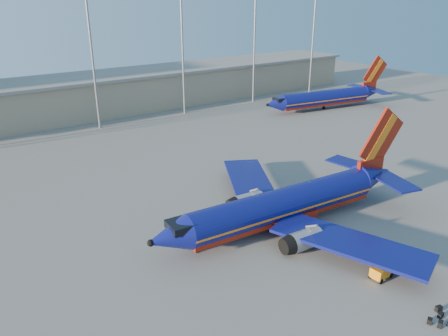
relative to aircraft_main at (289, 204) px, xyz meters
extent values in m
plane|color=slate|center=(1.21, 5.47, -2.61)|extent=(220.00, 220.00, 0.00)
cube|color=gray|center=(11.21, 63.47, 1.39)|extent=(120.00, 15.00, 8.00)
cube|color=slate|center=(11.21, 63.47, 5.59)|extent=(122.00, 16.00, 0.60)
cylinder|color=gray|center=(-3.79, 51.47, 11.39)|extent=(0.44, 0.44, 28.00)
cylinder|color=gray|center=(16.21, 51.47, 11.39)|extent=(0.44, 0.44, 28.00)
cylinder|color=gray|center=(36.21, 51.47, 11.39)|extent=(0.44, 0.44, 28.00)
cylinder|color=gray|center=(56.21, 51.47, 11.39)|extent=(0.44, 0.44, 28.00)
cylinder|color=navy|center=(-0.86, 0.06, 0.16)|extent=(24.84, 5.63, 3.80)
cube|color=maroon|center=(-0.86, 0.06, -0.81)|extent=(24.78, 4.91, 1.33)
cube|color=orange|center=(-0.86, 0.06, -0.09)|extent=(24.84, 5.67, 0.23)
cone|color=navy|center=(-15.29, 1.15, 0.16)|extent=(4.58, 4.11, 3.80)
cube|color=black|center=(-13.96, 1.05, 1.14)|extent=(2.65, 2.84, 0.82)
cone|color=navy|center=(14.07, -1.06, 0.52)|extent=(5.60, 4.18, 3.80)
cube|color=maroon|center=(13.26, -1.00, 1.91)|extent=(4.34, 0.89, 2.26)
cube|color=maroon|center=(14.69, -1.10, 5.50)|extent=(7.53, 0.89, 8.19)
cube|color=orange|center=(14.48, -1.09, 5.50)|extent=(5.03, 0.80, 6.42)
cube|color=navy|center=(13.93, 2.45, 1.09)|extent=(3.93, 6.92, 0.23)
cube|color=navy|center=(13.40, -4.50, 1.09)|extent=(4.80, 7.17, 0.23)
cube|color=navy|center=(1.35, 8.95, -0.76)|extent=(12.05, 16.43, 0.36)
cube|color=navy|center=(0.00, -9.05, -0.76)|extent=(10.19, 16.70, 0.36)
cube|color=maroon|center=(-0.35, 0.03, -1.22)|extent=(6.44, 4.45, 1.03)
cylinder|color=gray|center=(-1.69, 5.48, -1.43)|extent=(3.84, 2.42, 2.15)
cylinder|color=gray|center=(-2.49, -5.16, -1.43)|extent=(3.84, 2.42, 2.15)
cylinder|color=gray|center=(-12.11, 0.91, -2.04)|extent=(0.26, 0.26, 1.13)
cylinder|color=black|center=(-12.11, 0.91, -2.28)|extent=(0.67, 0.30, 0.66)
cylinder|color=black|center=(0.87, 2.61, -2.17)|extent=(0.90, 0.63, 0.86)
cylinder|color=black|center=(0.47, -2.71, -2.17)|extent=(0.90, 0.63, 0.86)
cylinder|color=navy|center=(45.17, 35.93, 0.03)|extent=(23.69, 7.38, 3.61)
cube|color=maroon|center=(45.17, 35.93, -0.90)|extent=(23.57, 6.71, 1.27)
cube|color=orange|center=(45.17, 35.93, -0.22)|extent=(23.69, 7.42, 0.21)
cone|color=navy|center=(31.60, 38.18, 0.03)|extent=(4.63, 4.23, 3.61)
cube|color=black|center=(32.85, 37.97, 0.96)|extent=(2.72, 2.88, 0.78)
cone|color=navy|center=(59.22, 33.61, 0.37)|extent=(5.59, 4.39, 3.61)
cube|color=maroon|center=(58.45, 33.74, 1.69)|extent=(4.13, 1.20, 2.15)
cube|color=maroon|center=(59.80, 33.51, 5.10)|extent=(7.12, 1.48, 7.78)
cube|color=orange|center=(59.61, 33.55, 5.10)|extent=(4.77, 1.18, 6.10)
cube|color=navy|center=(59.38, 36.95, 0.91)|extent=(3.21, 6.37, 0.21)
cube|color=navy|center=(58.30, 30.40, 0.91)|extent=(5.00, 6.88, 0.21)
cylinder|color=black|center=(45.17, 35.93, -2.17)|extent=(0.79, 0.79, 0.88)
cube|color=orange|center=(-0.11, -13.05, -1.83)|extent=(2.22, 1.34, 1.03)
cube|color=black|center=(-0.11, -13.05, -1.21)|extent=(1.08, 1.18, 0.36)
cylinder|color=black|center=(-0.96, -12.52, -2.34)|extent=(0.54, 0.21, 0.54)
cylinder|color=black|center=(-0.91, -13.66, -2.34)|extent=(0.54, 0.21, 0.54)
cylinder|color=black|center=(0.69, -12.45, -2.34)|extent=(0.54, 0.21, 0.54)
cylinder|color=black|center=(0.74, -13.58, -2.34)|extent=(0.54, 0.21, 0.54)
cube|color=black|center=(-1.79, -20.02, -2.33)|extent=(0.66, 0.52, 0.54)
cube|color=black|center=(-0.64, -19.41, -2.40)|extent=(0.59, 0.36, 0.41)
cube|color=black|center=(-2.09, -19.29, -2.38)|extent=(0.64, 0.56, 0.44)
cube|color=black|center=(-0.08, -18.89, -2.35)|extent=(0.64, 0.47, 0.51)
camera|label=1|loc=(-32.70, -32.91, 22.84)|focal=35.00mm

